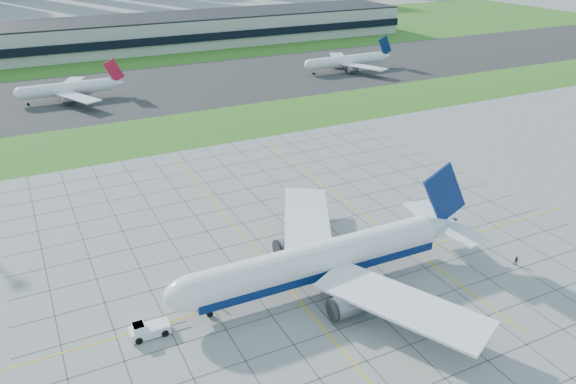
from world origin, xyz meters
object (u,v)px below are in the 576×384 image
at_px(crew_far, 517,261).
at_px(distant_jet_2, 347,61).
at_px(pushback_tug, 148,329).
at_px(distant_jet_1, 69,88).
at_px(airliner, 321,260).
at_px(crew_near, 217,302).

height_order(crew_far, distant_jet_2, distant_jet_2).
bearing_deg(distant_jet_2, pushback_tug, -131.59).
bearing_deg(distant_jet_1, airliner, -80.68).
distance_m(airliner, pushback_tug, 31.29).
xyz_separation_m(crew_near, distant_jet_2, (112.75, 138.59, 3.59)).
relative_size(crew_far, distant_jet_2, 0.04).
bearing_deg(distant_jet_1, pushback_tug, -92.79).
xyz_separation_m(crew_far, distant_jet_2, (57.61, 151.97, 3.55)).
distance_m(pushback_tug, distant_jet_2, 188.30).
relative_size(distant_jet_1, distant_jet_2, 0.99).
distance_m(crew_far, distant_jet_2, 162.56).
relative_size(pushback_tug, crew_far, 4.79).
xyz_separation_m(airliner, distant_jet_1, (-23.93, 145.82, -0.68)).
height_order(airliner, crew_near, airliner).
bearing_deg(distant_jet_1, distant_jet_2, -2.39).
distance_m(airliner, crew_near, 19.42).
xyz_separation_m(airliner, crew_near, (-18.81, 2.31, -4.27)).
height_order(airliner, crew_far, airliner).
relative_size(crew_near, distant_jet_1, 0.04).
height_order(crew_far, distant_jet_1, distant_jet_1).
bearing_deg(crew_far, distant_jet_2, 105.96).
bearing_deg(airliner, crew_far, -16.32).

